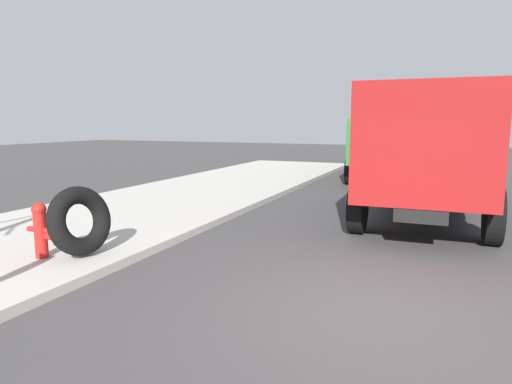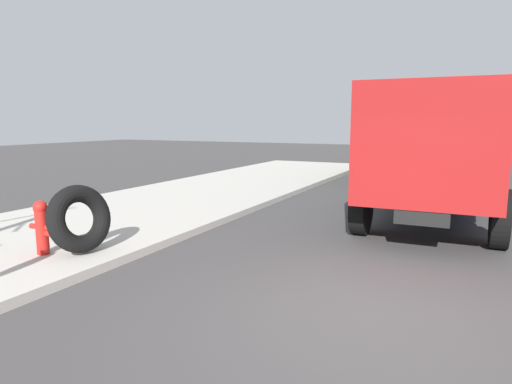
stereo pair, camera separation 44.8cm
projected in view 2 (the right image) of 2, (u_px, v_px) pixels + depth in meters
name	position (u px, v px, depth m)	size (l,w,h in m)	color
ground_plane	(367.00, 319.00, 5.26)	(80.00, 80.00, 0.00)	#423F3F
sidewalk_curb	(4.00, 246.00, 8.07)	(36.00, 5.00, 0.15)	#BCB7AD
fire_hydrant	(42.00, 226.00, 7.28)	(0.22, 0.51, 0.89)	red
loose_tire	(80.00, 219.00, 7.32)	(1.12, 1.12, 0.29)	black
dump_truck_blue	(436.00, 152.00, 10.38)	(7.05, 2.92, 3.00)	#1E3899
dump_truck_green	(408.00, 139.00, 17.89)	(7.09, 3.01, 3.00)	#237033
dump_truck_red	(444.00, 132.00, 28.39)	(7.02, 2.83, 3.00)	red
dump_truck_orange	(456.00, 130.00, 35.03)	(7.03, 2.87, 3.00)	orange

